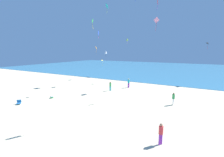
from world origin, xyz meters
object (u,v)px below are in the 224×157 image
object	(u,v)px
cooler_box	(52,97)
kite_orange	(96,48)
kite_teal	(107,6)
person_2	(129,82)
person_1	(110,86)
kite_green	(93,22)
kite_blue	(98,33)
person_0	(161,132)
kite_yellow	(102,60)
kite_white	(106,52)
kite_black	(208,43)
beach_chair_far_left	(19,102)
kite_pink	(156,20)
kite_red	(158,1)
person_3	(173,98)
kite_lime	(127,39)

from	to	relation	value
cooler_box	kite_orange	distance (m)	19.14
kite_teal	person_2	bearing A→B (deg)	-21.28
person_1	kite_green	xyz separation A→B (m)	(-2.40, -1.37, 10.22)
cooler_box	kite_blue	size ratio (longest dim) A/B	0.38
person_1	person_0	bearing A→B (deg)	-9.43
kite_orange	kite_yellow	xyz separation A→B (m)	(-0.00, 2.59, -2.99)
kite_orange	kite_white	distance (m)	4.37
kite_orange	kite_blue	world-z (taller)	kite_blue
kite_orange	kite_blue	size ratio (longest dim) A/B	1.15
person_2	kite_orange	size ratio (longest dim) A/B	0.99
person_2	kite_black	size ratio (longest dim) A/B	1.21
person_1	kite_blue	xyz separation A→B (m)	(-5.12, 4.17, 9.06)
cooler_box	kite_orange	size ratio (longest dim) A/B	0.33
beach_chair_far_left	kite_pink	bearing A→B (deg)	81.49
kite_orange	kite_white	world-z (taller)	kite_orange
cooler_box	kite_green	world-z (taller)	kite_green
kite_black	person_0	bearing A→B (deg)	-94.76
person_1	kite_green	world-z (taller)	kite_green
kite_teal	kite_yellow	bearing A→B (deg)	130.42
kite_red	kite_yellow	world-z (taller)	kite_red
person_3	kite_pink	bearing A→B (deg)	132.69
kite_white	beach_chair_far_left	bearing A→B (deg)	-83.25
kite_teal	person_1	bearing A→B (deg)	-54.35
kite_orange	cooler_box	bearing A→B (deg)	-75.72
person_2	kite_red	bearing A→B (deg)	-39.89
person_0	person_2	distance (m)	18.39
person_3	cooler_box	bearing A→B (deg)	-168.22
kite_lime	kite_blue	size ratio (longest dim) A/B	0.78
person_0	kite_yellow	size ratio (longest dim) A/B	0.96
kite_yellow	kite_black	distance (m)	23.32
person_1	person_3	xyz separation A→B (m)	(10.45, -2.45, 0.01)
person_0	person_3	size ratio (longest dim) A/B	1.03
person_1	kite_orange	world-z (taller)	kite_orange
beach_chair_far_left	cooler_box	size ratio (longest dim) A/B	1.44
person_3	kite_green	xyz separation A→B (m)	(-12.85, 1.08, 10.21)
kite_white	kite_pink	world-z (taller)	kite_pink
kite_pink	kite_black	xyz separation A→B (m)	(6.31, 14.34, -2.65)
person_0	kite_red	xyz separation A→B (m)	(-5.80, 18.69, 14.00)
beach_chair_far_left	kite_red	world-z (taller)	kite_red
person_0	person_2	size ratio (longest dim) A/B	0.94
beach_chair_far_left	kite_orange	world-z (taller)	kite_orange
person_2	kite_white	size ratio (longest dim) A/B	1.05
kite_orange	kite_black	world-z (taller)	kite_black
kite_red	kite_white	bearing A→B (deg)	154.83
person_0	kite_white	size ratio (longest dim) A/B	0.99
person_2	kite_black	xyz separation A→B (m)	(11.81, 10.97, 7.07)
person_1	person_2	xyz separation A→B (m)	(1.68, 3.63, 0.10)
kite_yellow	kite_green	distance (m)	16.51
cooler_box	kite_green	bearing A→B (deg)	68.46
person_2	kite_green	size ratio (longest dim) A/B	1.04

